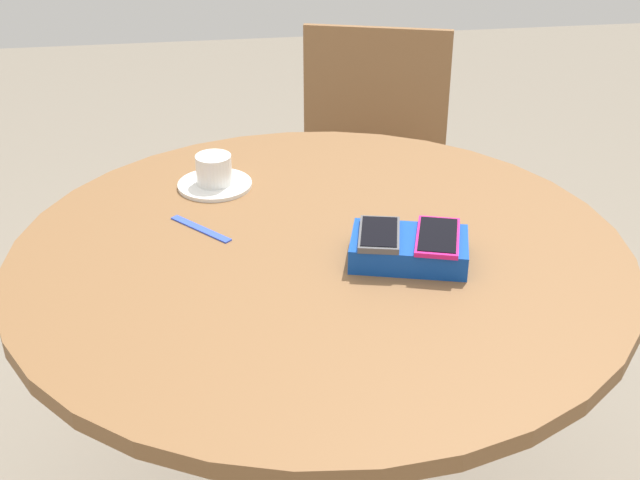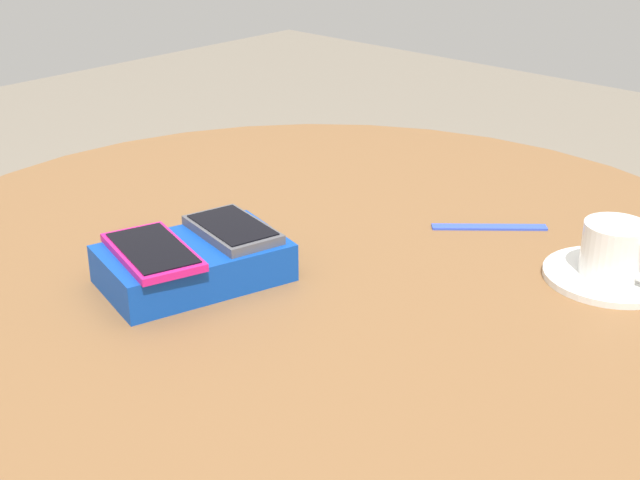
# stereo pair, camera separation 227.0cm
# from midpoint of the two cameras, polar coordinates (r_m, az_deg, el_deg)

# --- Properties ---
(round_table) EXTENTS (1.12, 1.12, 0.78)m
(round_table) POSITION_cam_midpoint_polar(r_m,az_deg,el_deg) (0.85, 60.42, -53.09)
(round_table) COLOR #2D2D2D
(round_table) RESTS_ON ground_plane
(phone_box) EXTENTS (0.23, 0.17, 0.04)m
(phone_box) POSITION_cam_midpoint_polar(r_m,az_deg,el_deg) (0.68, 65.04, -61.23)
(phone_box) COLOR #0F42AD
(phone_box) RESTS_ON round_table
(phone_magenta) EXTENTS (0.11, 0.15, 0.01)m
(phone_magenta) POSITION_cam_midpoint_polar(r_m,az_deg,el_deg) (0.65, 68.17, -64.60)
(phone_magenta) COLOR #D11975
(phone_magenta) RESTS_ON phone_box
(phone_gray) EXTENTS (0.09, 0.13, 0.01)m
(phone_gray) POSITION_cam_midpoint_polar(r_m,az_deg,el_deg) (0.67, 65.27, -56.21)
(phone_gray) COLOR #515156
(phone_gray) RESTS_ON phone_box
(saucer) EXTENTS (0.15, 0.15, 0.01)m
(saucer) POSITION_cam_midpoint_polar(r_m,az_deg,el_deg) (1.00, 78.99, -37.80)
(saucer) COLOR white
(saucer) RESTS_ON round_table
(coffee_cup) EXTENTS (0.07, 0.10, 0.06)m
(coffee_cup) POSITION_cam_midpoint_polar(r_m,az_deg,el_deg) (0.98, 80.16, -36.40)
(coffee_cup) COLOR white
(coffee_cup) RESTS_ON saucer
(lanyard_strap) EXTENTS (0.11, 0.12, 0.00)m
(lanyard_strap) POSITION_cam_midpoint_polar(r_m,az_deg,el_deg) (0.91, 66.50, -37.52)
(lanyard_strap) COLOR blue
(lanyard_strap) RESTS_ON round_table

